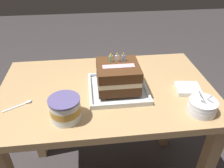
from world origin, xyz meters
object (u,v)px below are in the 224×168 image
(foil_tray, at_px, (118,89))
(bowl_stack, at_px, (202,106))
(birthday_cake, at_px, (118,76))
(ice_cream_tub, at_px, (65,109))
(serving_spoon_near_tray, at_px, (24,104))
(napkin_pile, at_px, (188,89))

(foil_tray, height_order, bowl_stack, bowl_stack)
(birthday_cake, distance_m, ice_cream_tub, 0.30)
(bowl_stack, distance_m, serving_spoon_near_tray, 0.79)
(bowl_stack, height_order, napkin_pile, bowl_stack)
(ice_cream_tub, bearing_deg, napkin_pile, 12.66)
(bowl_stack, relative_size, ice_cream_tub, 0.95)
(foil_tray, height_order, serving_spoon_near_tray, foil_tray)
(foil_tray, distance_m, napkin_pile, 0.35)
(bowl_stack, relative_size, napkin_pile, 0.97)
(ice_cream_tub, height_order, napkin_pile, ice_cream_tub)
(foil_tray, xyz_separation_m, birthday_cake, (0.00, 0.00, 0.08))
(ice_cream_tub, distance_m, serving_spoon_near_tray, 0.24)
(ice_cream_tub, bearing_deg, bowl_stack, -2.61)
(birthday_cake, height_order, serving_spoon_near_tray, birthday_cake)
(birthday_cake, distance_m, serving_spoon_near_tray, 0.45)
(birthday_cake, bearing_deg, serving_spoon_near_tray, -172.35)
(birthday_cake, xyz_separation_m, napkin_pile, (0.34, -0.05, -0.07))
(bowl_stack, bearing_deg, ice_cream_tub, 177.39)
(foil_tray, height_order, ice_cream_tub, ice_cream_tub)
(foil_tray, relative_size, serving_spoon_near_tray, 2.29)
(foil_tray, distance_m, birthday_cake, 0.08)
(foil_tray, relative_size, bowl_stack, 2.29)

